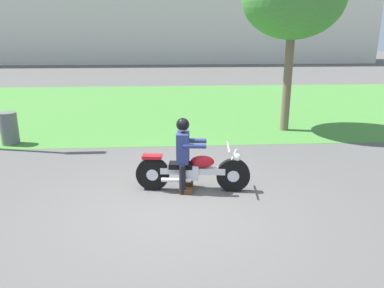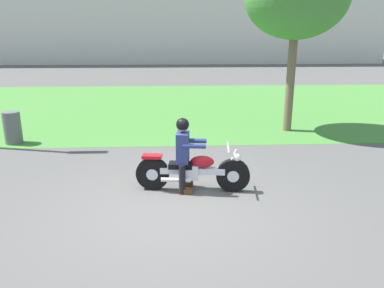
% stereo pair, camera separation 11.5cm
% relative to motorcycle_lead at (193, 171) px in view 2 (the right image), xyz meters
% --- Properties ---
extents(ground, '(120.00, 120.00, 0.00)m').
position_rel_motorcycle_lead_xyz_m(ground, '(-0.40, -0.73, -0.39)').
color(ground, '#565451').
extents(grass_verge, '(60.00, 12.00, 0.01)m').
position_rel_motorcycle_lead_xyz_m(grass_verge, '(-0.40, 8.87, -0.38)').
color(grass_verge, '#478438').
rests_on(grass_verge, ground).
extents(motorcycle_lead, '(2.13, 0.66, 0.87)m').
position_rel_motorcycle_lead_xyz_m(motorcycle_lead, '(0.00, 0.00, 0.00)').
color(motorcycle_lead, black).
rests_on(motorcycle_lead, ground).
extents(rider_lead, '(0.58, 0.50, 1.39)m').
position_rel_motorcycle_lead_xyz_m(rider_lead, '(-0.17, 0.02, 0.43)').
color(rider_lead, black).
rests_on(rider_lead, ground).
extents(trash_can, '(0.45, 0.45, 0.87)m').
position_rel_motorcycle_lead_xyz_m(trash_can, '(-4.67, 3.39, 0.05)').
color(trash_can, '#595E5B').
rests_on(trash_can, ground).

